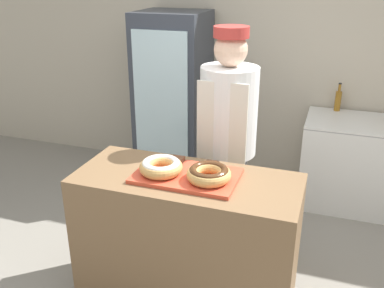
{
  "coord_description": "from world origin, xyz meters",
  "views": [
    {
      "loc": [
        0.78,
        -2.18,
        2.1
      ],
      "look_at": [
        0.0,
        0.1,
        1.11
      ],
      "focal_mm": 40.0,
      "sensor_mm": 36.0,
      "label": 1
    }
  ],
  "objects_px": {
    "beverage_fridge": "(173,99)",
    "brownie_back_right": "(211,165)",
    "chest_freezer": "(354,163)",
    "serving_tray": "(187,176)",
    "donut_chocolate_glaze": "(209,173)",
    "bottle_amber": "(338,100)",
    "donut_light_glaze": "(161,166)",
    "baker_person": "(227,143)",
    "brownie_back_left": "(177,160)"
  },
  "relations": [
    {
      "from": "donut_chocolate_glaze",
      "to": "brownie_back_left",
      "type": "distance_m",
      "value": 0.32
    },
    {
      "from": "brownie_back_left",
      "to": "beverage_fridge",
      "type": "relative_size",
      "value": 0.05
    },
    {
      "from": "brownie_back_right",
      "to": "beverage_fridge",
      "type": "height_order",
      "value": "beverage_fridge"
    },
    {
      "from": "baker_person",
      "to": "beverage_fridge",
      "type": "relative_size",
      "value": 1.01
    },
    {
      "from": "brownie_back_left",
      "to": "bottle_amber",
      "type": "relative_size",
      "value": 0.29
    },
    {
      "from": "donut_chocolate_glaze",
      "to": "beverage_fridge",
      "type": "height_order",
      "value": "beverage_fridge"
    },
    {
      "from": "serving_tray",
      "to": "brownie_back_left",
      "type": "bearing_deg",
      "value": 129.32
    },
    {
      "from": "baker_person",
      "to": "beverage_fridge",
      "type": "distance_m",
      "value": 1.4
    },
    {
      "from": "donut_chocolate_glaze",
      "to": "chest_freezer",
      "type": "relative_size",
      "value": 0.28
    },
    {
      "from": "donut_light_glaze",
      "to": "chest_freezer",
      "type": "height_order",
      "value": "donut_light_glaze"
    },
    {
      "from": "donut_light_glaze",
      "to": "brownie_back_right",
      "type": "bearing_deg",
      "value": 33.74
    },
    {
      "from": "baker_person",
      "to": "beverage_fridge",
      "type": "xyz_separation_m",
      "value": [
        -0.86,
        1.11,
        -0.05
      ]
    },
    {
      "from": "bottle_amber",
      "to": "brownie_back_left",
      "type": "bearing_deg",
      "value": -116.71
    },
    {
      "from": "beverage_fridge",
      "to": "chest_freezer",
      "type": "bearing_deg",
      "value": 0.21
    },
    {
      "from": "brownie_back_left",
      "to": "baker_person",
      "type": "distance_m",
      "value": 0.53
    },
    {
      "from": "serving_tray",
      "to": "brownie_back_left",
      "type": "height_order",
      "value": "brownie_back_left"
    },
    {
      "from": "brownie_back_right",
      "to": "brownie_back_left",
      "type": "bearing_deg",
      "value": 180.0
    },
    {
      "from": "donut_chocolate_glaze",
      "to": "baker_person",
      "type": "bearing_deg",
      "value": 95.13
    },
    {
      "from": "baker_person",
      "to": "chest_freezer",
      "type": "distance_m",
      "value": 1.54
    },
    {
      "from": "serving_tray",
      "to": "brownie_back_right",
      "type": "height_order",
      "value": "brownie_back_right"
    },
    {
      "from": "donut_light_glaze",
      "to": "chest_freezer",
      "type": "xyz_separation_m",
      "value": [
        1.19,
        1.78,
        -0.58
      ]
    },
    {
      "from": "bottle_amber",
      "to": "donut_chocolate_glaze",
      "type": "bearing_deg",
      "value": -108.27
    },
    {
      "from": "beverage_fridge",
      "to": "bottle_amber",
      "type": "bearing_deg",
      "value": 9.52
    },
    {
      "from": "serving_tray",
      "to": "brownie_back_right",
      "type": "xyz_separation_m",
      "value": [
        0.11,
        0.14,
        0.03
      ]
    },
    {
      "from": "chest_freezer",
      "to": "baker_person",
      "type": "bearing_deg",
      "value": -130.31
    },
    {
      "from": "chest_freezer",
      "to": "bottle_amber",
      "type": "height_order",
      "value": "bottle_amber"
    },
    {
      "from": "donut_light_glaze",
      "to": "baker_person",
      "type": "bearing_deg",
      "value": 70.15
    },
    {
      "from": "baker_person",
      "to": "donut_chocolate_glaze",
      "type": "bearing_deg",
      "value": -84.87
    },
    {
      "from": "donut_chocolate_glaze",
      "to": "brownie_back_left",
      "type": "relative_size",
      "value": 3.28
    },
    {
      "from": "brownie_back_right",
      "to": "chest_freezer",
      "type": "distance_m",
      "value": 1.93
    },
    {
      "from": "baker_person",
      "to": "chest_freezer",
      "type": "relative_size",
      "value": 1.88
    },
    {
      "from": "serving_tray",
      "to": "beverage_fridge",
      "type": "height_order",
      "value": "beverage_fridge"
    },
    {
      "from": "donut_chocolate_glaze",
      "to": "donut_light_glaze",
      "type": "bearing_deg",
      "value": 180.0
    },
    {
      "from": "baker_person",
      "to": "bottle_amber",
      "type": "height_order",
      "value": "baker_person"
    },
    {
      "from": "donut_chocolate_glaze",
      "to": "brownie_back_right",
      "type": "height_order",
      "value": "donut_chocolate_glaze"
    },
    {
      "from": "brownie_back_right",
      "to": "donut_light_glaze",
      "type": "bearing_deg",
      "value": -146.26
    },
    {
      "from": "brownie_back_left",
      "to": "baker_person",
      "type": "xyz_separation_m",
      "value": [
        0.2,
        0.49,
        -0.05
      ]
    },
    {
      "from": "brownie_back_right",
      "to": "beverage_fridge",
      "type": "bearing_deg",
      "value": 118.86
    },
    {
      "from": "donut_light_glaze",
      "to": "baker_person",
      "type": "relative_size",
      "value": 0.15
    },
    {
      "from": "donut_light_glaze",
      "to": "chest_freezer",
      "type": "bearing_deg",
      "value": 56.35
    },
    {
      "from": "beverage_fridge",
      "to": "brownie_back_right",
      "type": "bearing_deg",
      "value": -61.14
    },
    {
      "from": "serving_tray",
      "to": "bottle_amber",
      "type": "xyz_separation_m",
      "value": [
        0.82,
        2.0,
        -0.0
      ]
    },
    {
      "from": "donut_chocolate_glaze",
      "to": "baker_person",
      "type": "xyz_separation_m",
      "value": [
        -0.06,
        0.67,
        -0.08
      ]
    },
    {
      "from": "bottle_amber",
      "to": "chest_freezer",
      "type": "bearing_deg",
      "value": -51.01
    },
    {
      "from": "donut_chocolate_glaze",
      "to": "brownie_back_right",
      "type": "bearing_deg",
      "value": 101.77
    },
    {
      "from": "donut_light_glaze",
      "to": "bottle_amber",
      "type": "height_order",
      "value": "bottle_amber"
    },
    {
      "from": "beverage_fridge",
      "to": "bottle_amber",
      "type": "height_order",
      "value": "beverage_fridge"
    },
    {
      "from": "chest_freezer",
      "to": "serving_tray",
      "type": "bearing_deg",
      "value": -120.7
    },
    {
      "from": "brownie_back_left",
      "to": "baker_person",
      "type": "bearing_deg",
      "value": 67.42
    },
    {
      "from": "serving_tray",
      "to": "baker_person",
      "type": "bearing_deg",
      "value": 81.83
    }
  ]
}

